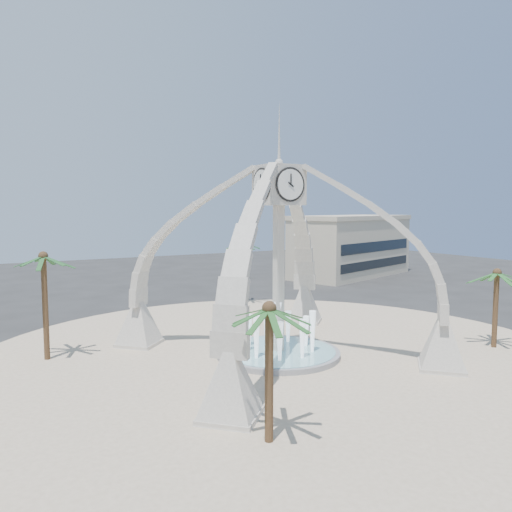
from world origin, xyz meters
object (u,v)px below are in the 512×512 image
clock_tower (279,257)px  palm_north (242,244)px  palm_east (497,274)px  palm_south (269,310)px  fountain (278,352)px  palm_west (43,258)px

clock_tower → palm_north: bearing=69.4°
palm_north → clock_tower: bearing=-110.6°
palm_east → palm_south: bearing=-168.4°
palm_east → palm_south: 21.19m
clock_tower → fountain: (0.00, 0.00, -6.20)m
palm_west → palm_south: palm_west is taller
palm_east → clock_tower: bearing=158.0°
palm_west → palm_south: bearing=-68.9°
palm_east → palm_north: 23.81m
palm_east → palm_south: (-20.75, -4.25, 0.36)m
palm_west → palm_south: (6.41, -16.58, -0.99)m
palm_east → palm_west: 29.86m
fountain → palm_east: 15.89m
fountain → clock_tower: bearing=-90.0°
fountain → palm_west: 15.99m
fountain → palm_east: (14.03, -5.67, 4.87)m
clock_tower → palm_east: bearing=-22.0°
clock_tower → palm_west: 14.73m
clock_tower → fountain: bearing=90.0°
clock_tower → palm_south: (-6.73, -9.92, -0.97)m
clock_tower → palm_east: clock_tower is taller
fountain → palm_north: 18.91m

